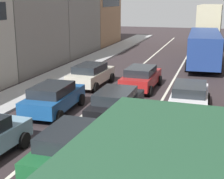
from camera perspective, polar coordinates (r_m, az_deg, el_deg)
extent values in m
cube|color=#A8A8A8|center=(25.64, -9.13, 2.19)|extent=(2.60, 64.00, 0.14)
cube|color=silver|center=(23.92, 1.72, 1.30)|extent=(0.16, 60.00, 0.01)
cube|color=silver|center=(23.28, 9.81, 0.71)|extent=(0.16, 60.00, 0.01)
cube|color=#9E7556|center=(45.13, -4.44, 13.83)|extent=(7.00, 8.70, 9.69)
cube|color=black|center=(43.97, -0.05, 14.48)|extent=(0.02, 7.04, 1.10)
cube|color=#A51E1E|center=(8.82, 11.45, -13.71)|extent=(2.51, 2.51, 1.90)
cube|color=black|center=(9.74, 12.63, -8.44)|extent=(2.02, 0.12, 0.70)
cube|color=#19592D|center=(11.82, -6.47, -9.90)|extent=(1.81, 4.30, 0.70)
cube|color=#1E2328|center=(11.43, -6.96, -7.75)|extent=(1.59, 2.41, 0.52)
cylinder|color=black|center=(13.53, -7.56, -8.26)|extent=(0.22, 0.64, 0.64)
cylinder|color=black|center=(12.92, -0.01, -9.28)|extent=(0.22, 0.64, 0.64)
cylinder|color=black|center=(11.21, -13.94, -13.72)|extent=(0.22, 0.64, 0.64)
cylinder|color=black|center=(13.74, -14.58, -8.26)|extent=(0.25, 0.65, 0.64)
cube|color=black|center=(16.29, 0.77, -2.77)|extent=(1.81, 4.30, 0.70)
cube|color=#1E2328|center=(15.95, 0.57, -1.06)|extent=(1.59, 2.41, 0.52)
cylinder|color=black|center=(17.99, -0.73, -2.23)|extent=(0.22, 0.64, 0.64)
cylinder|color=black|center=(17.54, 5.00, -2.74)|extent=(0.22, 0.64, 0.64)
cylinder|color=black|center=(15.38, -4.09, -5.28)|extent=(0.22, 0.64, 0.64)
cylinder|color=black|center=(14.85, 2.59, -6.01)|extent=(0.22, 0.64, 0.64)
cube|color=#194C8C|center=(17.55, -9.71, -1.69)|extent=(1.91, 4.34, 0.70)
cube|color=#1E2328|center=(17.23, -10.07, -0.09)|extent=(1.65, 2.45, 0.52)
cylinder|color=black|center=(19.30, -10.31, -1.28)|extent=(0.24, 0.65, 0.64)
cylinder|color=black|center=(18.59, -5.19, -1.72)|extent=(0.24, 0.65, 0.64)
cylinder|color=black|center=(16.84, -14.61, -3.93)|extent=(0.24, 0.65, 0.64)
cylinder|color=black|center=(16.03, -8.88, -4.58)|extent=(0.24, 0.65, 0.64)
cube|color=#A51E1E|center=(21.88, 4.94, 1.76)|extent=(1.92, 4.35, 0.70)
cube|color=#1E2328|center=(21.57, 4.84, 3.10)|extent=(1.65, 2.45, 0.52)
cylinder|color=black|center=(23.56, 3.60, 1.86)|extent=(0.24, 0.65, 0.64)
cylinder|color=black|center=(23.16, 7.99, 1.52)|extent=(0.24, 0.65, 0.64)
cylinder|color=black|center=(20.83, 1.49, 0.15)|extent=(0.24, 0.65, 0.64)
cylinder|color=black|center=(20.38, 6.44, -0.27)|extent=(0.24, 0.65, 0.64)
cube|color=beige|center=(22.70, -3.51, 2.27)|extent=(2.02, 4.39, 0.70)
cube|color=#1E2328|center=(22.41, -3.74, 3.56)|extent=(1.71, 2.49, 0.52)
cylinder|color=black|center=(24.45, -4.12, 2.33)|extent=(0.25, 0.65, 0.64)
cylinder|color=black|center=(23.77, -0.06, 2.01)|extent=(0.25, 0.65, 0.64)
cylinder|color=black|center=(21.88, -7.23, 0.76)|extent=(0.25, 0.65, 0.64)
cylinder|color=black|center=(21.12, -2.78, 0.35)|extent=(0.25, 0.65, 0.64)
cube|color=#B29319|center=(12.79, 10.35, -8.09)|extent=(1.87, 4.33, 0.70)
cube|color=#1E2328|center=(12.40, 10.38, -6.05)|extent=(1.62, 2.43, 0.52)
cylinder|color=black|center=(14.37, 7.23, -6.85)|extent=(0.23, 0.64, 0.64)
cylinder|color=black|center=(14.23, 14.63, -7.44)|extent=(0.23, 0.64, 0.64)
cylinder|color=black|center=(11.73, 4.93, -11.97)|extent=(0.23, 0.64, 0.64)
cylinder|color=black|center=(11.57, 14.13, -12.80)|extent=(0.23, 0.64, 0.64)
cube|color=silver|center=(17.94, 12.89, -1.49)|extent=(1.90, 4.34, 0.70)
cube|color=#1E2328|center=(17.60, 12.96, 0.08)|extent=(1.64, 2.45, 0.52)
cylinder|color=black|center=(19.50, 10.37, -1.12)|extent=(0.24, 0.65, 0.64)
cylinder|color=black|center=(19.43, 15.77, -1.50)|extent=(0.24, 0.65, 0.64)
cylinder|color=black|center=(16.71, 9.39, -3.78)|extent=(0.24, 0.65, 0.64)
cylinder|color=black|center=(16.64, 15.71, -4.24)|extent=(0.24, 0.65, 0.64)
cube|color=navy|center=(30.72, 15.21, 7.03)|extent=(2.97, 10.60, 2.40)
cube|color=black|center=(30.68, 15.26, 7.70)|extent=(2.97, 9.97, 0.70)
cylinder|color=black|center=(34.64, 12.97, 6.00)|extent=(0.34, 1.01, 1.00)
cylinder|color=black|center=(34.67, 17.12, 5.72)|extent=(0.34, 1.01, 1.00)
cylinder|color=black|center=(27.80, 12.50, 3.92)|extent=(0.34, 1.01, 1.00)
cylinder|color=black|center=(27.84, 17.65, 3.58)|extent=(0.34, 1.01, 1.00)
cube|color=#BFB793|center=(42.72, 16.04, 9.03)|extent=(2.71, 10.55, 2.40)
cube|color=black|center=(42.68, 16.08, 9.51)|extent=(2.72, 9.92, 0.70)
cube|color=#BFB793|center=(42.57, 16.26, 12.08)|extent=(2.71, 10.55, 2.16)
cube|color=black|center=(42.56, 16.29, 12.40)|extent=(2.72, 9.92, 0.64)
cylinder|color=black|center=(46.66, 14.61, 8.09)|extent=(0.32, 1.01, 1.00)
cylinder|color=black|center=(46.57, 17.70, 7.86)|extent=(0.32, 1.01, 1.00)
cylinder|color=black|center=(39.79, 13.90, 7.04)|extent=(0.32, 1.01, 1.00)
cylinder|color=black|center=(39.69, 17.52, 6.77)|extent=(0.32, 1.01, 1.00)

